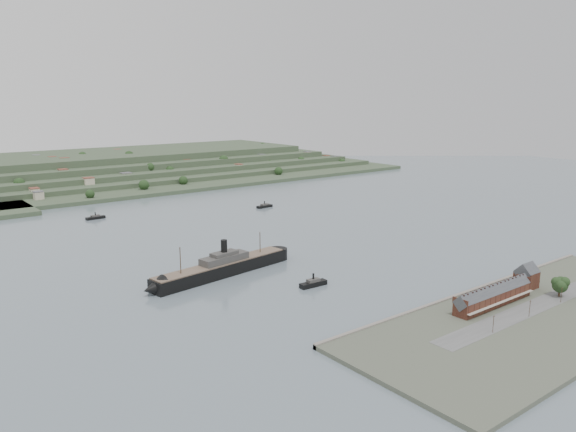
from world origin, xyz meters
TOP-DOWN VIEW (x-y plane):
  - ground at (0.00, 0.00)m, footprint 1400.00×1400.00m
  - near_shore at (0.00, -186.75)m, footprint 220.00×80.00m
  - terrace_row at (-10.00, -168.02)m, footprint 55.60×9.80m
  - gabled_building at (27.50, -164.00)m, footprint 10.40×10.18m
  - far_peninsula at (27.91, 393.10)m, footprint 760.00×309.00m
  - steamship at (-90.51, -39.91)m, footprint 105.29×26.59m
  - tugboat at (-58.41, -87.70)m, footprint 16.82×5.21m
  - ferry_west at (-92.72, 160.83)m, footprint 16.51×5.41m
  - ferry_east at (51.90, 113.12)m, footprint 17.14×6.34m
  - fig_tree at (28.02, -182.50)m, footprint 9.82×8.51m

SIDE VIEW (x-z plane):
  - ground at x=0.00m, z-range 0.00..0.00m
  - near_shore at x=0.00m, z-range -0.29..2.31m
  - ferry_west at x=-92.72m, z-range -1.58..4.52m
  - ferry_east at x=51.90m, z-range -1.63..4.65m
  - tugboat at x=-58.41m, z-range -1.92..5.57m
  - steamship at x=-90.51m, z-range -7.99..17.34m
  - terrace_row at x=-10.00m, z-range 1.30..12.38m
  - gabled_building at x=27.50m, z-range 1.14..15.23m
  - fig_tree at x=28.02m, z-range 3.21..14.17m
  - far_peninsula at x=27.91m, z-range -3.12..26.88m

